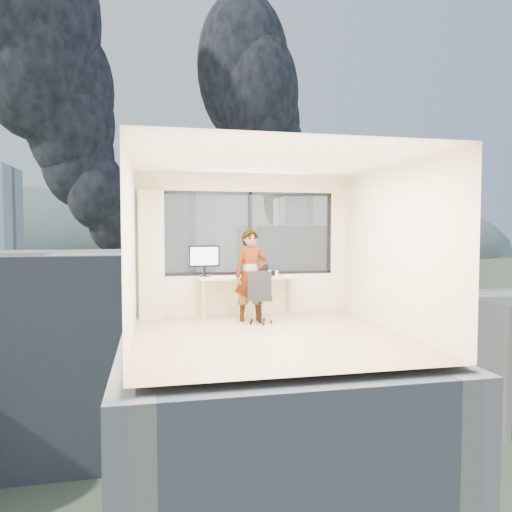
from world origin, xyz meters
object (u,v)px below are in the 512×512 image
object	(u,v)px
person	(251,276)
laptop	(261,271)
handbag	(255,269)
desk	(248,297)
chair	(260,296)
monitor	(204,261)
game_console	(268,273)

from	to	relation	value
person	laptop	distance (m)	0.41
person	handbag	distance (m)	0.57
person	handbag	bearing A→B (deg)	71.15
laptop	desk	bearing A→B (deg)	167.42
handbag	chair	bearing A→B (deg)	-104.45
chair	person	bearing A→B (deg)	125.57
desk	monitor	size ratio (longest dim) A/B	3.16
monitor	game_console	distance (m)	1.23
person	game_console	distance (m)	0.72
chair	game_console	xyz separation A→B (m)	(0.34, 0.85, 0.33)
chair	person	distance (m)	0.44
person	monitor	world-z (taller)	person
monitor	handbag	world-z (taller)	monitor
game_console	laptop	size ratio (longest dim) A/B	1.00
game_console	handbag	size ratio (longest dim) A/B	1.16
monitor	handbag	bearing A→B (deg)	-4.47
laptop	chair	bearing A→B (deg)	-104.87
game_console	person	bearing A→B (deg)	-130.17
game_console	handbag	bearing A→B (deg)	-172.71
monitor	laptop	size ratio (longest dim) A/B	1.79
person	laptop	world-z (taller)	person
chair	game_console	bearing A→B (deg)	83.65
desk	laptop	world-z (taller)	laptop
monitor	chair	bearing A→B (deg)	-48.15
chair	handbag	xyz separation A→B (m)	(0.09, 0.81, 0.39)
desk	laptop	xyz separation A→B (m)	(0.23, -0.05, 0.47)
person	monitor	size ratio (longest dim) A/B	2.78
desk	person	xyz separation A→B (m)	(-0.03, -0.36, 0.42)
monitor	desk	bearing A→B (deg)	-16.05
monitor	game_console	size ratio (longest dim) A/B	1.78
person	handbag	world-z (taller)	person
chair	handbag	world-z (taller)	handbag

